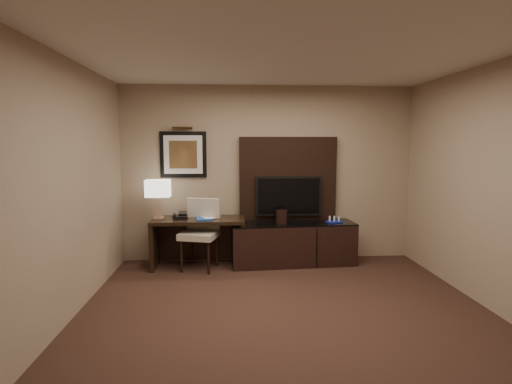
{
  "coord_description": "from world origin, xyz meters",
  "views": [
    {
      "loc": [
        -0.59,
        -3.68,
        1.82
      ],
      "look_at": [
        -0.23,
        1.8,
        1.15
      ],
      "focal_mm": 28.0,
      "sensor_mm": 36.0,
      "label": 1
    }
  ],
  "objects": [
    {
      "name": "desk",
      "position": [
        -1.06,
        2.13,
        0.36
      ],
      "size": [
        1.35,
        0.59,
        0.72
      ],
      "primitive_type": "cube",
      "rotation": [
        0.0,
        0.0,
        -0.0
      ],
      "color": "black",
      "rests_on": "floor"
    },
    {
      "name": "ice_bucket",
      "position": [
        0.17,
        2.12,
        0.74
      ],
      "size": [
        0.19,
        0.19,
        0.2
      ],
      "primitive_type": "cylinder",
      "rotation": [
        0.0,
        0.0,
        -0.08
      ],
      "color": "black",
      "rests_on": "credenza"
    },
    {
      "name": "wall_front",
      "position": [
        0.0,
        -2.5,
        1.35
      ],
      "size": [
        4.5,
        0.01,
        2.7
      ],
      "primitive_type": "cube",
      "color": "gray",
      "rests_on": "floor"
    },
    {
      "name": "credenza",
      "position": [
        0.35,
        2.15,
        0.32
      ],
      "size": [
        1.88,
        0.63,
        0.64
      ],
      "primitive_type": "cube",
      "rotation": [
        0.0,
        0.0,
        0.07
      ],
      "color": "black",
      "rests_on": "floor"
    },
    {
      "name": "picture_light",
      "position": [
        -1.3,
        2.44,
        2.05
      ],
      "size": [
        0.04,
        0.04,
        0.3
      ],
      "primitive_type": "cylinder",
      "color": "#3E2913",
      "rests_on": "wall_back"
    },
    {
      "name": "table_lamp",
      "position": [
        -1.64,
        2.18,
        1.03
      ],
      "size": [
        0.41,
        0.27,
        0.62
      ],
      "primitive_type": null,
      "rotation": [
        0.0,
        0.0,
        -0.15
      ],
      "color": "tan",
      "rests_on": "desk"
    },
    {
      "name": "tv_wall_panel",
      "position": [
        0.3,
        2.44,
        1.27
      ],
      "size": [
        1.5,
        0.12,
        1.3
      ],
      "primitive_type": "cube",
      "color": "black",
      "rests_on": "wall_back"
    },
    {
      "name": "wall_back",
      "position": [
        0.0,
        2.5,
        1.35
      ],
      "size": [
        4.5,
        0.01,
        2.7
      ],
      "primitive_type": "cube",
      "color": "gray",
      "rests_on": "floor"
    },
    {
      "name": "wall_left",
      "position": [
        -2.25,
        0.0,
        1.35
      ],
      "size": [
        0.01,
        5.0,
        2.7
      ],
      "primitive_type": "cube",
      "color": "gray",
      "rests_on": "floor"
    },
    {
      "name": "floor",
      "position": [
        0.0,
        0.0,
        -0.01
      ],
      "size": [
        4.5,
        5.0,
        0.01
      ],
      "primitive_type": "cube",
      "color": "#311C16",
      "rests_on": "ground"
    },
    {
      "name": "ceiling",
      "position": [
        0.0,
        0.0,
        2.7
      ],
      "size": [
        4.5,
        5.0,
        0.01
      ],
      "primitive_type": "cube",
      "color": "silver",
      "rests_on": "wall_back"
    },
    {
      "name": "desk_chair",
      "position": [
        -1.04,
        2.0,
        0.52
      ],
      "size": [
        0.63,
        0.69,
        1.04
      ],
      "primitive_type": null,
      "rotation": [
        0.0,
        0.0,
        -0.26
      ],
      "color": "beige",
      "rests_on": "floor"
    },
    {
      "name": "desk_phone",
      "position": [
        -1.32,
        2.1,
        0.78
      ],
      "size": [
        0.22,
        0.2,
        0.1
      ],
      "primitive_type": null,
      "rotation": [
        0.0,
        0.0,
        0.08
      ],
      "color": "black",
      "rests_on": "desk"
    },
    {
      "name": "artwork",
      "position": [
        -1.3,
        2.48,
        1.65
      ],
      "size": [
        0.7,
        0.04,
        0.7
      ],
      "primitive_type": "cube",
      "color": "black",
      "rests_on": "wall_back"
    },
    {
      "name": "tv",
      "position": [
        0.3,
        2.34,
        1.02
      ],
      "size": [
        1.0,
        0.08,
        0.6
      ],
      "primitive_type": "cube",
      "color": "black",
      "rests_on": "tv_wall_panel"
    },
    {
      "name": "minibar_tray",
      "position": [
        0.97,
        2.14,
        0.68
      ],
      "size": [
        0.25,
        0.19,
        0.08
      ],
      "primitive_type": null,
      "rotation": [
        0.0,
        0.0,
        0.25
      ],
      "color": "#17229B",
      "rests_on": "credenza"
    },
    {
      "name": "blue_folder",
      "position": [
        -0.97,
        2.08,
        0.73
      ],
      "size": [
        0.25,
        0.32,
        0.02
      ],
      "primitive_type": "cube",
      "rotation": [
        0.0,
        0.0,
        0.09
      ],
      "color": "#17449B",
      "rests_on": "desk"
    },
    {
      "name": "book",
      "position": [
        -0.99,
        2.08,
        0.83
      ],
      "size": [
        0.15,
        0.09,
        0.21
      ],
      "primitive_type": "imported",
      "rotation": [
        0.0,
        0.0,
        0.45
      ],
      "color": "#B6AB8F",
      "rests_on": "desk"
    }
  ]
}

